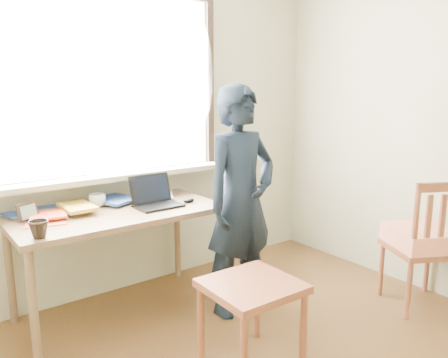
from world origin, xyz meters
TOP-DOWN VIEW (x-y plane):
  - room_shell at (-0.02, 0.20)m, footprint 3.52×4.02m
  - desk at (-0.33, 1.63)m, footprint 1.39×0.70m
  - laptop at (-0.06, 1.60)m, footprint 0.32×0.26m
  - mug_white at (-0.40, 1.82)m, footprint 0.14×0.14m
  - mug_dark at (-0.91, 1.36)m, footprint 0.15×0.15m
  - mouse at (0.18, 1.53)m, footprint 0.09×0.06m
  - desk_clutter at (-0.59, 1.78)m, footprint 0.84×0.56m
  - book_a at (-0.68, 1.84)m, footprint 0.21×0.27m
  - book_b at (0.03, 1.87)m, footprint 0.29×0.32m
  - picture_frame at (-0.88, 1.73)m, footprint 0.13×0.07m
  - work_chair at (0.01, 0.62)m, footprint 0.50×0.48m
  - side_chair at (1.44, 0.41)m, footprint 0.59×0.58m
  - person at (0.38, 1.17)m, footprint 0.60×0.41m

SIDE VIEW (x-z plane):
  - work_chair at x=0.01m, z-range 0.17..0.68m
  - side_chair at x=1.44m, z-range 0.02..0.98m
  - desk at x=-0.33m, z-range 0.30..1.04m
  - book_b at x=0.03m, z-range 0.75..0.77m
  - book_a at x=-0.68m, z-range 0.75..0.77m
  - mouse at x=0.18m, z-range 0.75..0.78m
  - desk_clutter at x=-0.59m, z-range 0.75..0.80m
  - mug_white at x=-0.40m, z-range 0.75..0.84m
  - mug_dark at x=-0.91m, z-range 0.75..0.85m
  - laptop at x=-0.06m, z-range 0.69..0.91m
  - person at x=0.38m, z-range 0.00..1.60m
  - picture_frame at x=-0.88m, z-range 0.75..0.86m
  - room_shell at x=-0.02m, z-range 0.33..2.94m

